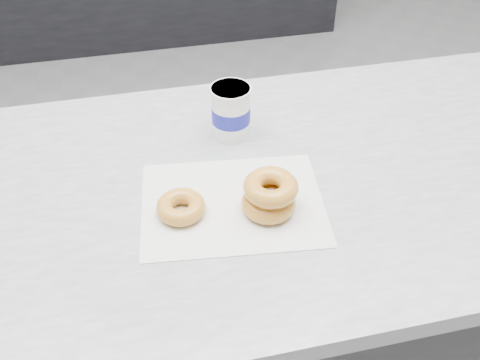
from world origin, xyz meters
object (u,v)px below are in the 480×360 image
at_px(counter, 229,317).
at_px(donut_stack, 269,195).
at_px(coffee_cup, 231,111).
at_px(donut_single, 181,207).

bearing_deg(counter, donut_stack, -54.75).
xyz_separation_m(donut_stack, coffee_cup, (-0.02, 0.25, 0.02)).
relative_size(donut_single, coffee_cup, 0.78).
bearing_deg(coffee_cup, counter, -113.39).
distance_m(counter, coffee_cup, 0.53).
bearing_deg(coffee_cup, donut_stack, -93.57).
distance_m(donut_stack, coffee_cup, 0.25).
bearing_deg(counter, coffee_cup, 74.50).
bearing_deg(donut_stack, coffee_cup, 94.32).
bearing_deg(coffee_cup, donut_single, -130.13).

